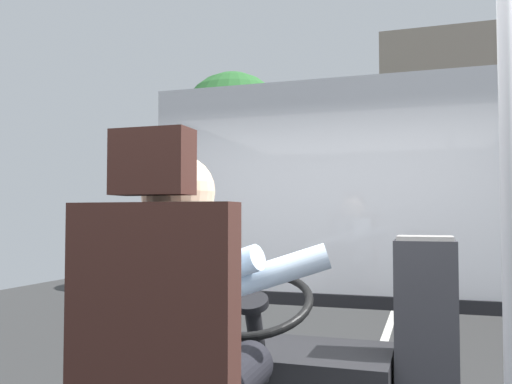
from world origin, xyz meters
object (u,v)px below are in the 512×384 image
object	(u,v)px
steering_console	(277,384)
fare_box	(426,340)
bus_driver	(186,323)
handrail_pole	(509,234)

from	to	relation	value
steering_console	fare_box	size ratio (longest dim) A/B	1.15
bus_driver	fare_box	bearing A→B (deg)	57.40
bus_driver	fare_box	distance (m)	1.33
bus_driver	fare_box	xyz separation A→B (m)	(0.70, 1.10, -0.25)
handrail_pole	steering_console	bearing A→B (deg)	135.89
fare_box	handrail_pole	bearing A→B (deg)	-76.35
fare_box	bus_driver	bearing A→B (deg)	-122.60
steering_console	handrail_pole	size ratio (longest dim) A/B	0.55
bus_driver	steering_console	size ratio (longest dim) A/B	0.75
bus_driver	steering_console	xyz separation A→B (m)	(0.00, 1.05, -0.50)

